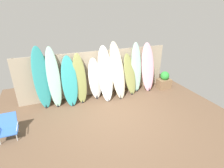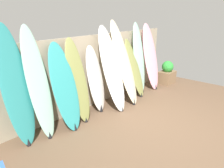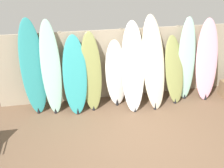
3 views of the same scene
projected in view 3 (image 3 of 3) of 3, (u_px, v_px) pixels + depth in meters
The scene contains 12 objects.
ground at pixel (142, 145), 4.96m from camera, with size 7.68×7.68×0.00m, color brown.
fence_back at pixel (121, 64), 6.29m from camera, with size 6.08×0.11×1.80m.
surfboard_teal_0 at pixel (33, 68), 5.61m from camera, with size 0.59×0.51×2.18m.
surfboard_seafoam_1 at pixel (51, 69), 5.64m from camera, with size 0.48×0.56×2.14m.
surfboard_teal_2 at pixel (75, 76), 5.73m from camera, with size 0.58×0.65×1.78m.
surfboard_olive_3 at pixel (91, 73), 5.82m from camera, with size 0.50×0.52×1.84m.
surfboard_white_4 at pixel (116, 74), 6.04m from camera, with size 0.58×0.49×1.60m.
surfboard_white_5 at pixel (133, 68), 5.82m from camera, with size 0.60×0.82×2.04m.
surfboard_cream_6 at pixel (153, 63), 5.91m from camera, with size 0.63×0.89×2.16m.
surfboard_olive_7 at pixel (174, 70), 6.20m from camera, with size 0.57×0.71×1.63m.
surfboard_seafoam_8 at pixel (187, 60), 6.24m from camera, with size 0.47×0.46×2.06m.
surfboard_pink_9 at pixel (207, 60), 6.25m from camera, with size 0.63×0.67×2.01m.
Camera 3 is at (-1.30, -3.65, 3.37)m, focal length 40.00 mm.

